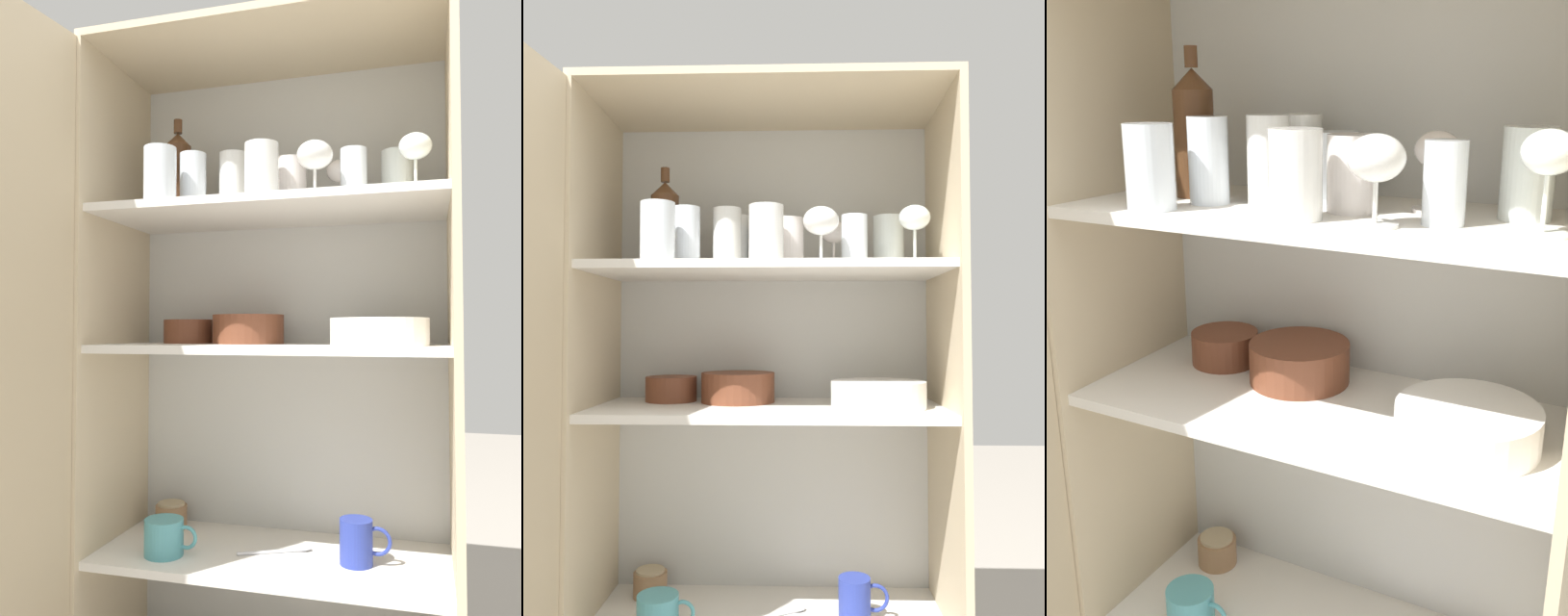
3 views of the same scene
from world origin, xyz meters
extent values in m
cube|color=silver|center=(0.00, 0.37, 0.77)|extent=(0.88, 0.02, 1.54)
cube|color=#CCB793|center=(-0.43, 0.18, 0.77)|extent=(0.02, 0.39, 1.54)
cube|color=silver|center=(0.00, 0.18, 0.79)|extent=(0.84, 0.36, 0.02)
cube|color=silver|center=(0.00, 0.18, 1.13)|extent=(0.84, 0.36, 0.02)
cylinder|color=white|center=(-0.01, 0.25, 1.20)|extent=(0.07, 0.07, 0.12)
cylinder|color=silver|center=(0.05, 0.18, 1.20)|extent=(0.08, 0.08, 0.12)
cylinder|color=white|center=(-0.25, 0.05, 1.21)|extent=(0.08, 0.08, 0.13)
cylinder|color=white|center=(-0.10, 0.27, 1.22)|extent=(0.08, 0.08, 0.14)
cylinder|color=white|center=(-0.20, 0.15, 1.21)|extent=(0.07, 0.07, 0.14)
cylinder|color=white|center=(-0.10, 0.18, 1.22)|extent=(0.07, 0.07, 0.15)
cylinder|color=white|center=(0.21, 0.14, 1.20)|extent=(0.06, 0.06, 0.12)
cylinder|color=white|center=(0.30, 0.24, 1.21)|extent=(0.08, 0.08, 0.13)
cylinder|color=white|center=(0.00, 0.08, 1.21)|extent=(0.08, 0.08, 0.13)
cylinder|color=white|center=(0.13, 0.08, 1.15)|extent=(0.07, 0.07, 0.01)
cylinder|color=white|center=(0.13, 0.08, 1.18)|extent=(0.01, 0.01, 0.06)
ellipsoid|color=white|center=(0.13, 0.08, 1.24)|extent=(0.08, 0.08, 0.07)
cylinder|color=silver|center=(0.16, 0.24, 1.15)|extent=(0.07, 0.07, 0.01)
cylinder|color=silver|center=(0.16, 0.24, 1.18)|extent=(0.01, 0.01, 0.06)
ellipsoid|color=silver|center=(0.16, 0.24, 1.24)|extent=(0.07, 0.07, 0.06)
cylinder|color=white|center=(0.35, 0.12, 1.15)|extent=(0.07, 0.07, 0.01)
cylinder|color=white|center=(0.35, 0.12, 1.19)|extent=(0.01, 0.01, 0.07)
ellipsoid|color=white|center=(0.35, 0.12, 1.25)|extent=(0.07, 0.07, 0.06)
cylinder|color=#4C2D19|center=(-0.26, 0.20, 1.24)|extent=(0.07, 0.07, 0.18)
cone|color=#4C2D19|center=(-0.26, 0.20, 1.34)|extent=(0.07, 0.07, 0.04)
cylinder|color=#4C2D19|center=(-0.26, 0.20, 1.38)|extent=(0.02, 0.02, 0.04)
cylinder|color=white|center=(0.26, 0.15, 0.81)|extent=(0.22, 0.22, 0.01)
cylinder|color=white|center=(0.26, 0.15, 0.82)|extent=(0.22, 0.22, 0.01)
cylinder|color=white|center=(0.26, 0.15, 0.83)|extent=(0.22, 0.22, 0.01)
cylinder|color=white|center=(0.26, 0.15, 0.84)|extent=(0.22, 0.22, 0.01)
cylinder|color=white|center=(0.26, 0.15, 0.85)|extent=(0.22, 0.22, 0.01)
cylinder|color=white|center=(0.26, 0.15, 0.85)|extent=(0.22, 0.22, 0.01)
cylinder|color=white|center=(0.26, 0.15, 0.86)|extent=(0.22, 0.22, 0.01)
cylinder|color=brown|center=(-0.08, 0.25, 0.84)|extent=(0.19, 0.19, 0.08)
torus|color=brown|center=(-0.08, 0.25, 0.88)|extent=(0.18, 0.18, 0.01)
cylinder|color=brown|center=(-0.26, 0.26, 0.84)|extent=(0.13, 0.13, 0.06)
torus|color=brown|center=(-0.26, 0.26, 0.86)|extent=(0.13, 0.13, 0.01)
cylinder|color=teal|center=(-0.25, 0.09, 0.34)|extent=(0.09, 0.09, 0.09)
torus|color=teal|center=(-0.19, 0.09, 0.35)|extent=(0.06, 0.01, 0.06)
cylinder|color=#99704C|center=(-0.31, 0.28, 0.33)|extent=(0.09, 0.09, 0.06)
cylinder|color=tan|center=(-0.31, 0.28, 0.36)|extent=(0.07, 0.07, 0.01)
camera|label=1|loc=(0.37, -1.25, 0.84)|focal=35.00mm
camera|label=2|loc=(0.09, -1.29, 0.98)|focal=35.00mm
camera|label=3|loc=(0.50, -0.85, 1.34)|focal=42.00mm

